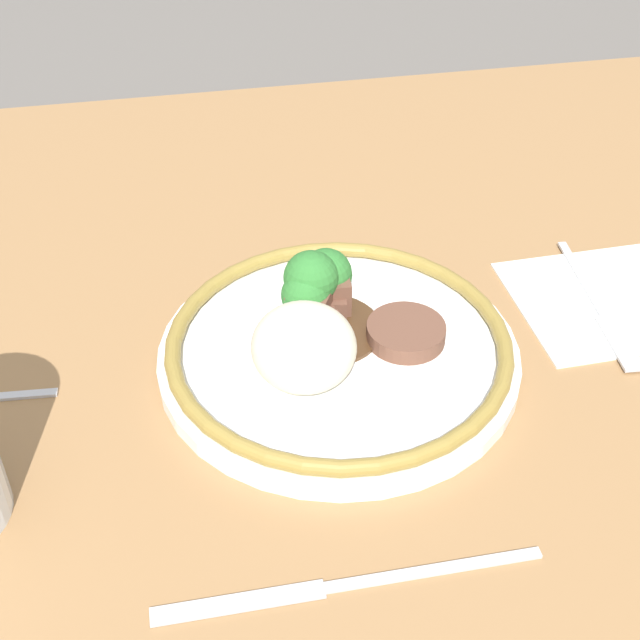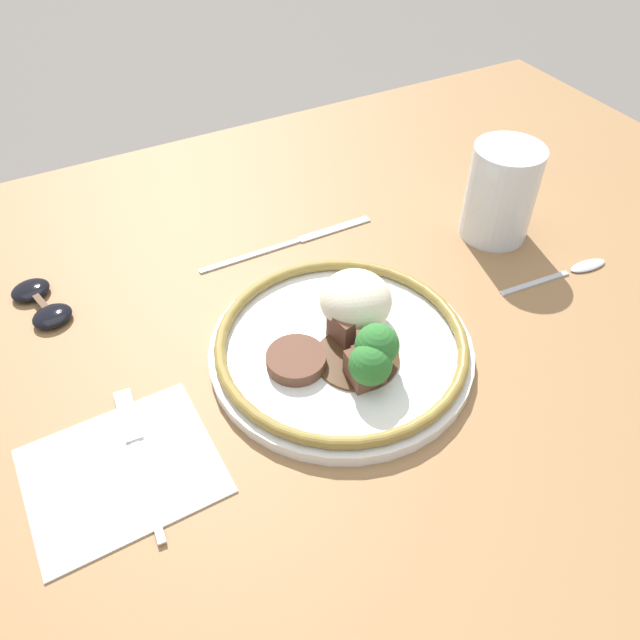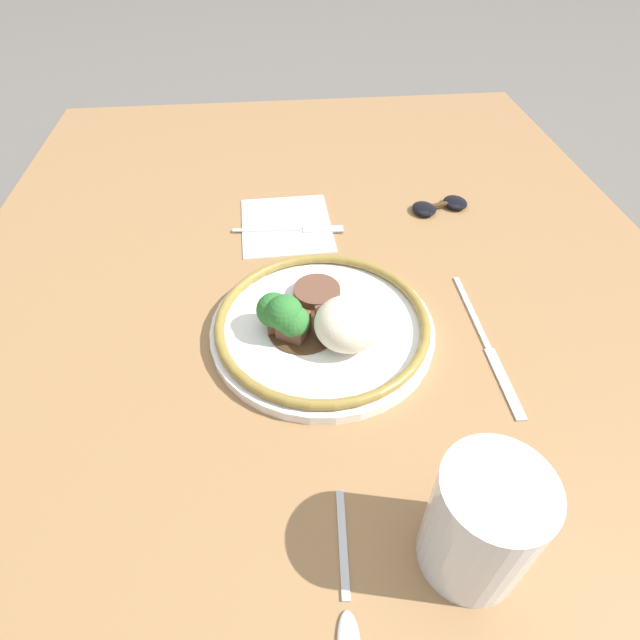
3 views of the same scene
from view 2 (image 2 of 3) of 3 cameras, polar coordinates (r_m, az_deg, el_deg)
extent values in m
plane|color=#5B5651|center=(0.67, -1.10, -6.14)|extent=(8.00, 8.00, 0.00)
cube|color=olive|center=(0.65, -1.13, -4.95)|extent=(1.42, 1.00, 0.04)
cube|color=white|center=(0.58, -17.66, -13.00)|extent=(0.16, 0.14, 0.00)
cylinder|color=white|center=(0.64, 1.93, -2.76)|extent=(0.27, 0.27, 0.01)
torus|color=olive|center=(0.63, 1.96, -1.99)|extent=(0.26, 0.26, 0.01)
ellipsoid|color=beige|center=(0.64, 3.28, 1.82)|extent=(0.07, 0.08, 0.06)
cylinder|color=brown|center=(0.61, -2.20, -3.67)|extent=(0.06, 0.06, 0.01)
cylinder|color=#472D19|center=(0.62, 3.39, -3.51)|extent=(0.08, 0.08, 0.00)
cube|color=brown|center=(0.63, 2.76, -0.76)|extent=(0.04, 0.04, 0.03)
cube|color=brown|center=(0.61, 4.05, -3.33)|extent=(0.02, 0.02, 0.02)
cube|color=brown|center=(0.60, 3.47, -4.06)|extent=(0.02, 0.02, 0.02)
cube|color=brown|center=(0.61, 4.80, -3.00)|extent=(0.04, 0.04, 0.03)
cube|color=brown|center=(0.59, 4.15, -4.39)|extent=(0.03, 0.03, 0.03)
cylinder|color=#5B8E47|center=(0.60, 4.51, -5.44)|extent=(0.01, 0.01, 0.01)
sphere|color=#2D702D|center=(0.58, 4.62, -4.04)|extent=(0.04, 0.04, 0.04)
cylinder|color=#5B8E47|center=(0.61, 5.06, -3.99)|extent=(0.01, 0.01, 0.02)
sphere|color=#2D702D|center=(0.59, 5.22, -2.31)|extent=(0.04, 0.04, 0.04)
cylinder|color=#5B8E47|center=(0.62, 5.05, -3.44)|extent=(0.01, 0.01, 0.01)
sphere|color=#2D702D|center=(0.60, 5.17, -2.11)|extent=(0.04, 0.04, 0.04)
cylinder|color=yellow|center=(0.80, 16.02, 10.37)|extent=(0.07, 0.07, 0.09)
cylinder|color=silver|center=(0.80, 16.20, 11.12)|extent=(0.08, 0.08, 0.12)
cube|color=#B7B7BC|center=(0.56, -15.45, -14.77)|extent=(0.01, 0.10, 0.00)
cube|color=#B7B7BC|center=(0.62, -17.16, -8.29)|extent=(0.02, 0.06, 0.00)
cube|color=#B7B7BC|center=(0.77, -6.17, 5.93)|extent=(0.14, 0.01, 0.00)
cube|color=#B7B7BC|center=(0.80, 1.35, 8.32)|extent=(0.10, 0.01, 0.00)
cube|color=#B7B7BC|center=(0.76, 19.05, 3.21)|extent=(0.09, 0.01, 0.00)
ellipsoid|color=#B7B7BC|center=(0.81, 23.29, 4.60)|extent=(0.05, 0.02, 0.01)
ellipsoid|color=black|center=(0.73, -23.28, 0.32)|extent=(0.05, 0.05, 0.01)
ellipsoid|color=black|center=(0.78, -24.95, 2.50)|extent=(0.05, 0.05, 0.01)
cube|color=#472D19|center=(0.75, -24.18, 1.55)|extent=(0.01, 0.03, 0.00)
camera|label=1|loc=(0.92, -9.35, 42.21)|focal=50.00mm
camera|label=3|loc=(0.72, 42.67, 32.20)|focal=28.00mm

